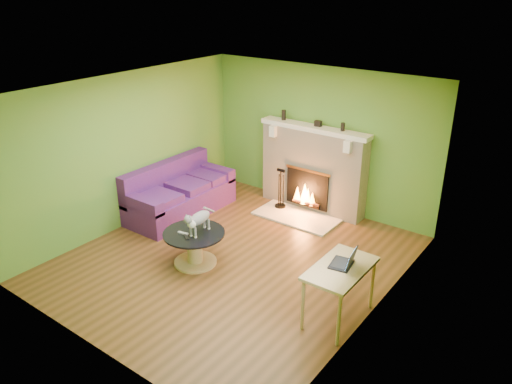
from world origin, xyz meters
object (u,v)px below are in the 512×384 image
Objects in this scene: sofa at (178,194)px; desk at (340,273)px; cat at (200,221)px; coffee_table at (195,246)px.

sofa is 3.96m from desk.
cat is (-2.27, -0.05, 0.06)m from desk.
cat is at bearing 32.01° from coffee_table.
desk is (2.35, 0.10, 0.36)m from coffee_table.
coffee_table is 1.46× the size of cat.
sofa reaches higher than cat.
coffee_table is at bearing -152.05° from cat.
cat reaches higher than desk.
desk is at bearing -2.81° from cat.
cat is (1.54, -1.09, 0.36)m from sofa.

